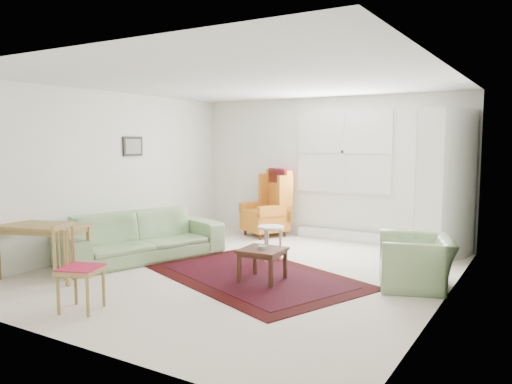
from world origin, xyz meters
The scene contains 10 objects.
room centered at (0.02, 0.21, 1.26)m, with size 5.04×5.54×2.51m.
rug centered at (0.21, -0.10, 0.01)m, with size 2.83×1.82×0.03m, color black, non-canonical shape.
sofa centered at (-1.69, -0.16, 0.48)m, with size 2.37×0.93×0.95m, color #82A26C.
armchair centered at (2.10, 0.52, 0.36)m, with size 0.94×0.82×0.73m, color #82A26C.
wingback_chair centered at (-1.05, 2.35, 0.62)m, with size 0.71×0.75×1.23m, color orange, non-canonical shape.
coffee_table centered at (0.42, -0.23, 0.21)m, with size 0.51×0.51×0.42m, color #422014, non-canonical shape.
stool centered at (-0.02, 0.77, 0.26)m, with size 0.38×0.38×0.51m, color white, non-canonical shape.
cabinet centered at (2.10, 2.29, 1.11)m, with size 0.46×0.89×2.21m, color white, non-canonical shape.
desk centered at (-2.03, -1.55, 0.35)m, with size 1.09×0.55×0.69m, color olive, non-canonical shape.
desk_chair centered at (-0.64, -2.12, 0.45)m, with size 0.40×0.40×0.91m, color olive, non-canonical shape.
Camera 1 is at (3.48, -5.47, 1.76)m, focal length 35.00 mm.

